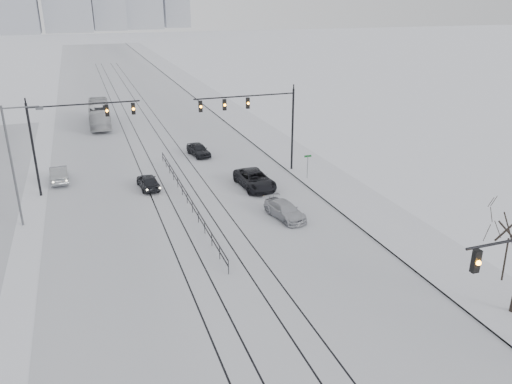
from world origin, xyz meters
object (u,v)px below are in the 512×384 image
sedan_nb_right (285,210)px  sedan_nb_front (255,180)px  box_truck (99,114)px  sedan_sb_inner (148,182)px  sedan_sb_outer (59,174)px  sedan_nb_far (199,150)px

sedan_nb_right → sedan_nb_front: bearing=79.5°
sedan_nb_right → box_truck: (-11.67, 35.93, 0.89)m
sedan_nb_right → box_truck: size_ratio=0.40×
sedan_sb_inner → sedan_nb_front: sedan_nb_front is taller
sedan_sb_outer → sedan_sb_inner: bearing=145.9°
sedan_sb_outer → sedan_nb_far: sedan_sb_outer is taller
sedan_sb_inner → sedan_nb_right: bearing=127.8°
sedan_sb_inner → sedan_nb_far: size_ratio=0.98×
sedan_nb_far → sedan_nb_right: bearing=-91.4°
sedan_sb_inner → sedan_nb_far: (6.50, 8.17, 0.01)m
sedan_sb_inner → sedan_sb_outer: (-7.48, 4.60, 0.06)m
sedan_sb_inner → box_truck: 26.16m
sedan_sb_outer → sedan_nb_right: (16.50, -14.52, -0.10)m
sedan_sb_outer → sedan_nb_right: sedan_sb_outer is taller
sedan_sb_inner → sedan_sb_outer: 8.79m
sedan_nb_far → box_truck: 20.07m
sedan_sb_inner → sedan_sb_outer: sedan_sb_outer is taller
sedan_sb_inner → box_truck: box_truck is taller
sedan_nb_front → sedan_nb_far: 11.37m
sedan_sb_outer → box_truck: bearing=-105.3°
sedan_nb_right → box_truck: bearing=97.5°
sedan_nb_front → box_truck: bearing=109.1°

